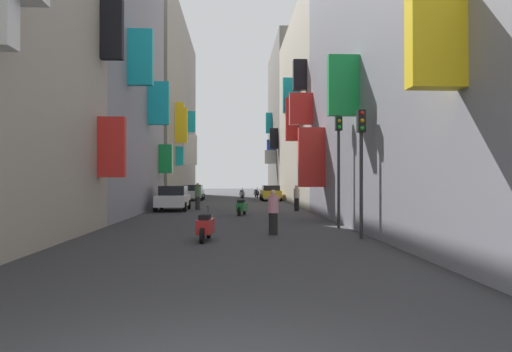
{
  "coord_description": "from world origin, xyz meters",
  "views": [
    {
      "loc": [
        0.34,
        -4.26,
        1.96
      ],
      "look_at": [
        1.99,
        31.26,
        2.25
      ],
      "focal_mm": 32.7,
      "sensor_mm": 36.0,
      "label": 1
    }
  ],
  "objects_px": {
    "scooter_red": "(206,226)",
    "pedestrian_near_right": "(297,198)",
    "pedestrian_crossing": "(198,196)",
    "scooter_black": "(256,193)",
    "scooter_green": "(242,207)",
    "parked_car_yellow": "(271,192)",
    "parked_car_white": "(173,198)",
    "pedestrian_near_left": "(273,212)",
    "parked_car_silver": "(193,192)",
    "scooter_silver": "(242,194)",
    "traffic_light_far_corner": "(361,151)",
    "traffic_light_near_corner": "(339,150)"
  },
  "relations": [
    {
      "from": "parked_car_white",
      "to": "parked_car_yellow",
      "type": "xyz_separation_m",
      "value": [
        7.36,
        14.11,
        -0.05
      ]
    },
    {
      "from": "parked_car_yellow",
      "to": "traffic_light_near_corner",
      "type": "xyz_separation_m",
      "value": [
        0.77,
        -25.47,
        2.41
      ]
    },
    {
      "from": "scooter_green",
      "to": "scooter_black",
      "type": "bearing_deg",
      "value": 85.53
    },
    {
      "from": "scooter_green",
      "to": "traffic_light_near_corner",
      "type": "xyz_separation_m",
      "value": [
        3.81,
        -7.1,
        2.71
      ]
    },
    {
      "from": "parked_car_silver",
      "to": "scooter_black",
      "type": "xyz_separation_m",
      "value": [
        6.4,
        6.95,
        -0.31
      ]
    },
    {
      "from": "parked_car_white",
      "to": "traffic_light_far_corner",
      "type": "bearing_deg",
      "value": -60.85
    },
    {
      "from": "parked_car_silver",
      "to": "traffic_light_far_corner",
      "type": "relative_size",
      "value": 1.01
    },
    {
      "from": "parked_car_white",
      "to": "scooter_silver",
      "type": "distance_m",
      "value": 19.89
    },
    {
      "from": "scooter_red",
      "to": "scooter_silver",
      "type": "bearing_deg",
      "value": 87.09
    },
    {
      "from": "scooter_silver",
      "to": "pedestrian_near_right",
      "type": "relative_size",
      "value": 1.14
    },
    {
      "from": "traffic_light_near_corner",
      "to": "scooter_red",
      "type": "bearing_deg",
      "value": -144.9
    },
    {
      "from": "parked_car_white",
      "to": "scooter_silver",
      "type": "relative_size",
      "value": 2.15
    },
    {
      "from": "scooter_silver",
      "to": "pedestrian_crossing",
      "type": "bearing_deg",
      "value": -99.6
    },
    {
      "from": "pedestrian_near_left",
      "to": "traffic_light_far_corner",
      "type": "bearing_deg",
      "value": -22.1
    },
    {
      "from": "traffic_light_far_corner",
      "to": "parked_car_silver",
      "type": "bearing_deg",
      "value": 105.43
    },
    {
      "from": "parked_car_white",
      "to": "pedestrian_near_left",
      "type": "xyz_separation_m",
      "value": [
        5.3,
        -13.47,
        -0.02
      ]
    },
    {
      "from": "traffic_light_near_corner",
      "to": "traffic_light_far_corner",
      "type": "distance_m",
      "value": 3.29
    },
    {
      "from": "pedestrian_crossing",
      "to": "traffic_light_far_corner",
      "type": "xyz_separation_m",
      "value": [
        6.62,
        -15.06,
        2.04
      ]
    },
    {
      "from": "scooter_green",
      "to": "scooter_red",
      "type": "relative_size",
      "value": 0.99
    },
    {
      "from": "parked_car_silver",
      "to": "parked_car_yellow",
      "type": "distance_m",
      "value": 7.44
    },
    {
      "from": "scooter_red",
      "to": "traffic_light_far_corner",
      "type": "xyz_separation_m",
      "value": [
        5.17,
        0.34,
        2.46
      ]
    },
    {
      "from": "parked_car_silver",
      "to": "pedestrian_near_right",
      "type": "xyz_separation_m",
      "value": [
        7.88,
        -15.76,
        0.04
      ]
    },
    {
      "from": "scooter_black",
      "to": "pedestrian_crossing",
      "type": "distance_m",
      "value": 22.07
    },
    {
      "from": "parked_car_white",
      "to": "scooter_green",
      "type": "relative_size",
      "value": 2.16
    },
    {
      "from": "parked_car_yellow",
      "to": "scooter_green",
      "type": "bearing_deg",
      "value": -99.38
    },
    {
      "from": "parked_car_yellow",
      "to": "pedestrian_near_right",
      "type": "xyz_separation_m",
      "value": [
        0.49,
        -14.86,
        0.06
      ]
    },
    {
      "from": "scooter_red",
      "to": "pedestrian_near_right",
      "type": "distance_m",
      "value": 15.03
    },
    {
      "from": "scooter_silver",
      "to": "pedestrian_near_right",
      "type": "distance_m",
      "value": 20.31
    },
    {
      "from": "scooter_red",
      "to": "scooter_silver",
      "type": "height_order",
      "value": "same"
    },
    {
      "from": "scooter_black",
      "to": "scooter_silver",
      "type": "bearing_deg",
      "value": -121.95
    },
    {
      "from": "traffic_light_near_corner",
      "to": "parked_car_silver",
      "type": "bearing_deg",
      "value": 107.2
    },
    {
      "from": "parked_car_yellow",
      "to": "scooter_green",
      "type": "distance_m",
      "value": 18.62
    },
    {
      "from": "scooter_black",
      "to": "scooter_silver",
      "type": "xyz_separation_m",
      "value": [
        -1.65,
        -2.64,
        -0.0
      ]
    },
    {
      "from": "scooter_silver",
      "to": "scooter_black",
      "type": "bearing_deg",
      "value": 58.05
    },
    {
      "from": "scooter_red",
      "to": "pedestrian_crossing",
      "type": "height_order",
      "value": "pedestrian_crossing"
    },
    {
      "from": "parked_car_yellow",
      "to": "pedestrian_near_right",
      "type": "distance_m",
      "value": 14.87
    },
    {
      "from": "parked_car_silver",
      "to": "parked_car_yellow",
      "type": "height_order",
      "value": "parked_car_silver"
    },
    {
      "from": "pedestrian_crossing",
      "to": "pedestrian_near_left",
      "type": "xyz_separation_m",
      "value": [
        3.76,
        -13.9,
        -0.09
      ]
    },
    {
      "from": "pedestrian_near_right",
      "to": "scooter_black",
      "type": "bearing_deg",
      "value": 93.71
    },
    {
      "from": "scooter_green",
      "to": "pedestrian_near_left",
      "type": "distance_m",
      "value": 9.27
    },
    {
      "from": "parked_car_white",
      "to": "scooter_black",
      "type": "distance_m",
      "value": 22.87
    },
    {
      "from": "parked_car_white",
      "to": "parked_car_yellow",
      "type": "distance_m",
      "value": 15.92
    },
    {
      "from": "scooter_green",
      "to": "pedestrian_crossing",
      "type": "bearing_deg",
      "value": 120.81
    },
    {
      "from": "scooter_black",
      "to": "pedestrian_near_right",
      "type": "bearing_deg",
      "value": -86.29
    },
    {
      "from": "parked_car_white",
      "to": "parked_car_silver",
      "type": "xyz_separation_m",
      "value": [
        -0.02,
        15.01,
        -0.04
      ]
    },
    {
      "from": "parked_car_white",
      "to": "pedestrian_crossing",
      "type": "relative_size",
      "value": 2.29
    },
    {
      "from": "scooter_red",
      "to": "pedestrian_crossing",
      "type": "relative_size",
      "value": 1.07
    },
    {
      "from": "scooter_green",
      "to": "pedestrian_near_right",
      "type": "xyz_separation_m",
      "value": [
        3.52,
        3.51,
        0.35
      ]
    },
    {
      "from": "scooter_silver",
      "to": "traffic_light_near_corner",
      "type": "relative_size",
      "value": 0.4
    },
    {
      "from": "parked_car_silver",
      "to": "scooter_black",
      "type": "height_order",
      "value": "parked_car_silver"
    }
  ]
}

